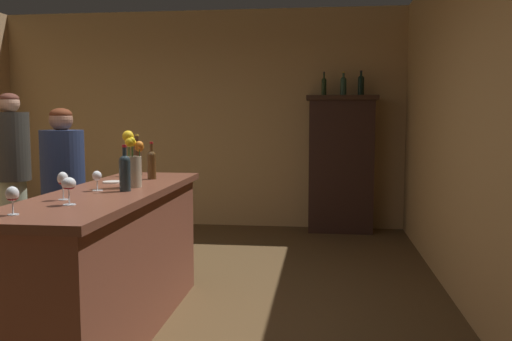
{
  "coord_description": "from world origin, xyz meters",
  "views": [
    {
      "loc": [
        1.65,
        -3.57,
        1.47
      ],
      "look_at": [
        1.19,
        0.13,
        1.1
      ],
      "focal_mm": 38.04,
      "sensor_mm": 36.0,
      "label": 1
    }
  ],
  "objects_px": {
    "display_bottle_center": "(361,84)",
    "patron_by_cabinet": "(13,175)",
    "wine_glass_mid": "(69,185)",
    "cheese_plate": "(113,182)",
    "wine_glass_rear": "(63,180)",
    "wine_glass_spare": "(97,177)",
    "display_bottle_left": "(324,86)",
    "wine_bottle_riesling": "(125,171)",
    "display_bottle_midleft": "(343,85)",
    "wine_bottle_rose": "(137,157)",
    "wine_glass_front": "(12,195)",
    "patron_near_entrance": "(63,189)",
    "wine_bottle_merlot": "(152,163)",
    "display_cabinet": "(341,161)",
    "flower_arrangement": "(132,163)",
    "bar_counter": "(111,262)"
  },
  "relations": [
    {
      "from": "wine_bottle_rose",
      "to": "cheese_plate",
      "type": "distance_m",
      "value": 0.52
    },
    {
      "from": "display_bottle_center",
      "to": "patron_by_cabinet",
      "type": "bearing_deg",
      "value": -145.41
    },
    {
      "from": "wine_bottle_riesling",
      "to": "wine_bottle_rose",
      "type": "bearing_deg",
      "value": 104.58
    },
    {
      "from": "flower_arrangement",
      "to": "display_bottle_left",
      "type": "xyz_separation_m",
      "value": [
        1.3,
        3.34,
        0.7
      ]
    },
    {
      "from": "display_cabinet",
      "to": "wine_glass_mid",
      "type": "bearing_deg",
      "value": -111.47
    },
    {
      "from": "display_cabinet",
      "to": "display_bottle_midleft",
      "type": "bearing_deg",
      "value": -0.0
    },
    {
      "from": "flower_arrangement",
      "to": "display_bottle_center",
      "type": "relative_size",
      "value": 1.28
    },
    {
      "from": "wine_glass_mid",
      "to": "wine_glass_rear",
      "type": "bearing_deg",
      "value": 125.19
    },
    {
      "from": "wine_glass_mid",
      "to": "cheese_plate",
      "type": "relative_size",
      "value": 1.08
    },
    {
      "from": "wine_glass_front",
      "to": "wine_bottle_rose",
      "type": "bearing_deg",
      "value": 89.86
    },
    {
      "from": "patron_by_cabinet",
      "to": "bar_counter",
      "type": "bearing_deg",
      "value": -17.23
    },
    {
      "from": "wine_glass_rear",
      "to": "patron_by_cabinet",
      "type": "relative_size",
      "value": 0.1
    },
    {
      "from": "wine_glass_front",
      "to": "flower_arrangement",
      "type": "bearing_deg",
      "value": 78.47
    },
    {
      "from": "wine_glass_rear",
      "to": "patron_by_cabinet",
      "type": "xyz_separation_m",
      "value": [
        -1.33,
        1.67,
        -0.17
      ]
    },
    {
      "from": "wine_glass_front",
      "to": "patron_near_entrance",
      "type": "bearing_deg",
      "value": 110.16
    },
    {
      "from": "wine_bottle_rose",
      "to": "cheese_plate",
      "type": "bearing_deg",
      "value": -91.64
    },
    {
      "from": "wine_bottle_rose",
      "to": "wine_glass_front",
      "type": "distance_m",
      "value": 1.81
    },
    {
      "from": "wine_glass_mid",
      "to": "patron_by_cabinet",
      "type": "xyz_separation_m",
      "value": [
        -1.45,
        1.83,
        -0.17
      ]
    },
    {
      "from": "display_cabinet",
      "to": "wine_bottle_riesling",
      "type": "distance_m",
      "value": 3.85
    },
    {
      "from": "wine_bottle_riesling",
      "to": "display_bottle_midleft",
      "type": "xyz_separation_m",
      "value": [
        1.52,
        3.54,
        0.74
      ]
    },
    {
      "from": "wine_bottle_merlot",
      "to": "display_bottle_midleft",
      "type": "distance_m",
      "value": 3.34
    },
    {
      "from": "flower_arrangement",
      "to": "display_bottle_center",
      "type": "height_order",
      "value": "display_bottle_center"
    },
    {
      "from": "wine_bottle_merlot",
      "to": "display_bottle_center",
      "type": "height_order",
      "value": "display_bottle_center"
    },
    {
      "from": "flower_arrangement",
      "to": "wine_glass_rear",
      "type": "bearing_deg",
      "value": -108.84
    },
    {
      "from": "wine_glass_front",
      "to": "patron_near_entrance",
      "type": "distance_m",
      "value": 2.08
    },
    {
      "from": "wine_bottle_rose",
      "to": "wine_glass_front",
      "type": "height_order",
      "value": "wine_bottle_rose"
    },
    {
      "from": "wine_bottle_riesling",
      "to": "wine_glass_mid",
      "type": "distance_m",
      "value": 0.58
    },
    {
      "from": "bar_counter",
      "to": "wine_bottle_rose",
      "type": "bearing_deg",
      "value": 97.54
    },
    {
      "from": "bar_counter",
      "to": "patron_by_cabinet",
      "type": "relative_size",
      "value": 1.36
    },
    {
      "from": "cheese_plate",
      "to": "bar_counter",
      "type": "bearing_deg",
      "value": -71.15
    },
    {
      "from": "display_bottle_midleft",
      "to": "patron_by_cabinet",
      "type": "bearing_deg",
      "value": -143.56
    },
    {
      "from": "wine_glass_spare",
      "to": "display_bottle_left",
      "type": "distance_m",
      "value": 3.91
    },
    {
      "from": "display_cabinet",
      "to": "wine_glass_front",
      "type": "distance_m",
      "value": 4.77
    },
    {
      "from": "patron_by_cabinet",
      "to": "display_bottle_center",
      "type": "bearing_deg",
      "value": 58.08
    },
    {
      "from": "cheese_plate",
      "to": "display_bottle_left",
      "type": "xyz_separation_m",
      "value": [
        1.54,
        3.12,
        0.86
      ]
    },
    {
      "from": "wine_bottle_rose",
      "to": "patron_by_cabinet",
      "type": "height_order",
      "value": "patron_by_cabinet"
    },
    {
      "from": "wine_bottle_rose",
      "to": "display_bottle_center",
      "type": "distance_m",
      "value": 3.36
    },
    {
      "from": "wine_glass_spare",
      "to": "patron_near_entrance",
      "type": "relative_size",
      "value": 0.09
    },
    {
      "from": "wine_bottle_rose",
      "to": "wine_glass_front",
      "type": "xyz_separation_m",
      "value": [
        -0.0,
        -1.81,
        -0.05
      ]
    },
    {
      "from": "display_bottle_left",
      "to": "wine_bottle_merlot",
      "type": "bearing_deg",
      "value": -114.89
    },
    {
      "from": "cheese_plate",
      "to": "display_bottle_left",
      "type": "bearing_deg",
      "value": 63.82
    },
    {
      "from": "wine_glass_rear",
      "to": "cheese_plate",
      "type": "height_order",
      "value": "wine_glass_rear"
    },
    {
      "from": "cheese_plate",
      "to": "display_bottle_center",
      "type": "bearing_deg",
      "value": 57.45
    },
    {
      "from": "bar_counter",
      "to": "wine_glass_front",
      "type": "bearing_deg",
      "value": -97.54
    },
    {
      "from": "wine_glass_spare",
      "to": "patron_near_entrance",
      "type": "height_order",
      "value": "patron_near_entrance"
    },
    {
      "from": "wine_glass_spare",
      "to": "display_bottle_midleft",
      "type": "height_order",
      "value": "display_bottle_midleft"
    },
    {
      "from": "wine_bottle_rose",
      "to": "wine_bottle_merlot",
      "type": "bearing_deg",
      "value": -49.65
    },
    {
      "from": "wine_glass_spare",
      "to": "display_bottle_left",
      "type": "relative_size",
      "value": 0.45
    },
    {
      "from": "display_cabinet",
      "to": "wine_glass_rear",
      "type": "distance_m",
      "value": 4.31
    },
    {
      "from": "display_cabinet",
      "to": "display_bottle_center",
      "type": "relative_size",
      "value": 5.68
    }
  ]
}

